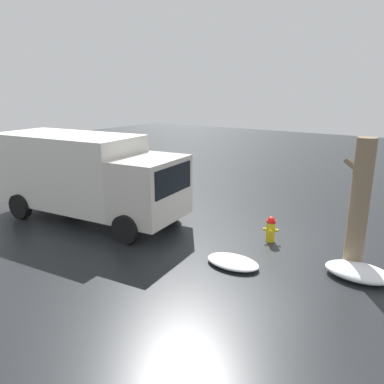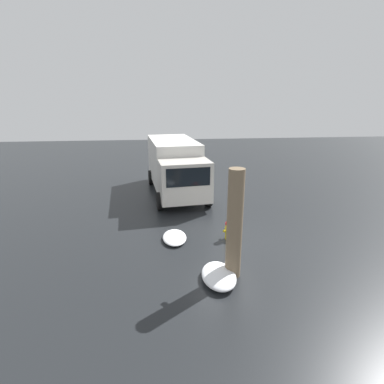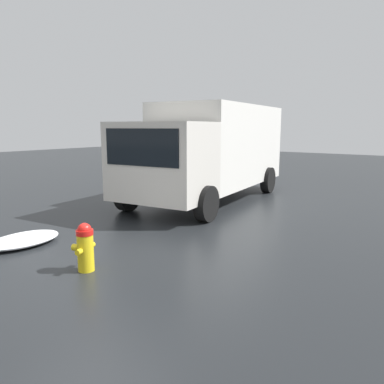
# 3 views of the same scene
# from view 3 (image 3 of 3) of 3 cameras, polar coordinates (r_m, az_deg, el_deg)

# --- Properties ---
(ground_plane) EXTENTS (60.00, 60.00, 0.00)m
(ground_plane) POSITION_cam_3_polar(r_m,az_deg,el_deg) (6.48, -15.78, -11.44)
(ground_plane) COLOR black
(fire_hydrant) EXTENTS (0.47, 0.38, 0.80)m
(fire_hydrant) POSITION_cam_3_polar(r_m,az_deg,el_deg) (6.34, -15.98, -7.98)
(fire_hydrant) COLOR yellow
(fire_hydrant) RESTS_ON ground_plane
(delivery_truck) EXTENTS (7.32, 3.38, 3.00)m
(delivery_truck) POSITION_cam_3_polar(r_m,az_deg,el_deg) (12.02, 2.95, 6.68)
(delivery_truck) COLOR beige
(delivery_truck) RESTS_ON ground_plane
(snow_pile_curbside) EXTENTS (1.47, 0.92, 0.20)m
(snow_pile_curbside) POSITION_cam_3_polar(r_m,az_deg,el_deg) (8.21, -24.31, -6.65)
(snow_pile_curbside) COLOR white
(snow_pile_curbside) RESTS_ON ground_plane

